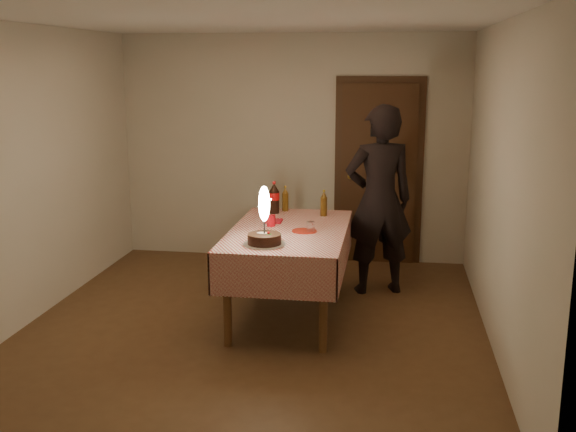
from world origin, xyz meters
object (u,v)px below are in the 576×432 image
object	(u,v)px
cola_bottle	(274,198)
amber_bottle_left	(285,199)
red_cup	(271,221)
birthday_cake	(264,230)
clear_cup	(310,227)
dining_table	(289,241)
amber_bottle_right	(324,204)
photographer	(379,200)
red_plate	(305,231)

from	to	relation	value
cola_bottle	amber_bottle_left	bearing A→B (deg)	52.29
red_cup	cola_bottle	bearing A→B (deg)	97.00
birthday_cake	cola_bottle	xyz separation A→B (m)	(-0.13, 1.17, 0.03)
clear_cup	cola_bottle	world-z (taller)	cola_bottle
red_cup	amber_bottle_left	size ratio (longest dim) A/B	0.39
clear_cup	dining_table	bearing A→B (deg)	163.52
dining_table	amber_bottle_right	distance (m)	0.68
birthday_cake	red_cup	xyz separation A→B (m)	(-0.06, 0.63, -0.07)
birthday_cake	photographer	xyz separation A→B (m)	(0.89, 1.36, 0.01)
red_plate	dining_table	bearing A→B (deg)	158.12
dining_table	amber_bottle_right	world-z (taller)	amber_bottle_right
birthday_cake	amber_bottle_left	bearing A→B (deg)	91.52
amber_bottle_left	photographer	world-z (taller)	photographer
red_plate	clear_cup	distance (m)	0.07
red_plate	cola_bottle	xyz separation A→B (m)	(-0.39, 0.69, 0.15)
dining_table	red_cup	size ratio (longest dim) A/B	17.20
red_plate	cola_bottle	bearing A→B (deg)	119.65
amber_bottle_left	photographer	xyz separation A→B (m)	(0.93, 0.07, 0.01)
red_cup	clear_cup	distance (m)	0.41
cola_bottle	amber_bottle_left	distance (m)	0.15
amber_bottle_left	dining_table	bearing A→B (deg)	-78.51
red_plate	cola_bottle	world-z (taller)	cola_bottle
cola_bottle	amber_bottle_right	xyz separation A→B (m)	(0.49, -0.04, -0.03)
cola_bottle	amber_bottle_right	bearing A→B (deg)	-4.38
red_plate	photographer	distance (m)	1.08
red_cup	photographer	size ratio (longest dim) A/B	0.05
birthday_cake	clear_cup	world-z (taller)	birthday_cake
dining_table	photographer	distance (m)	1.15
cola_bottle	amber_bottle_right	distance (m)	0.50
red_plate	red_cup	world-z (taller)	red_cup
photographer	red_plate	bearing A→B (deg)	-125.52
red_cup	cola_bottle	size ratio (longest dim) A/B	0.31
amber_bottle_left	birthday_cake	bearing A→B (deg)	-88.48
birthday_cake	amber_bottle_left	distance (m)	1.29
amber_bottle_left	photographer	size ratio (longest dim) A/B	0.14
clear_cup	photographer	bearing A→B (deg)	56.80
birthday_cake	cola_bottle	bearing A→B (deg)	96.13
birthday_cake	amber_bottle_left	xyz separation A→B (m)	(-0.03, 1.29, -0.00)
cola_bottle	amber_bottle_right	world-z (taller)	cola_bottle
amber_bottle_left	amber_bottle_right	distance (m)	0.43
clear_cup	birthday_cake	bearing A→B (deg)	-123.32
birthday_cake	clear_cup	bearing A→B (deg)	56.68
dining_table	amber_bottle_left	size ratio (longest dim) A/B	6.75
birthday_cake	photographer	size ratio (longest dim) A/B	0.26
red_plate	clear_cup	bearing A→B (deg)	0.28
red_plate	photographer	world-z (taller)	photographer
amber_bottle_left	red_plate	bearing A→B (deg)	-69.58
birthday_cake	amber_bottle_right	xyz separation A→B (m)	(0.37, 1.13, -0.00)
photographer	amber_bottle_left	bearing A→B (deg)	-175.65
red_plate	photographer	xyz separation A→B (m)	(0.63, 0.88, 0.12)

